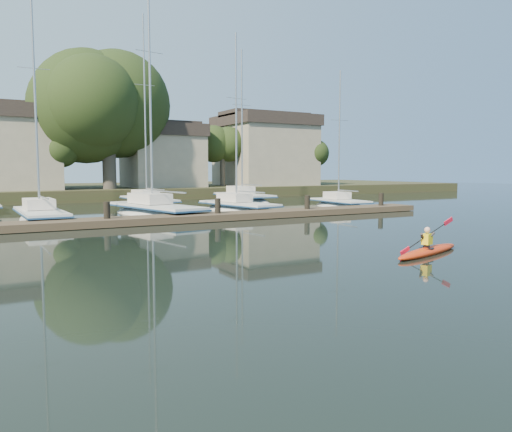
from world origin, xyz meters
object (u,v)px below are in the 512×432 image
sailboat_1 (41,225)px  sailboat_4 (340,210)px  dock (166,219)px  sailboat_7 (243,204)px  sailboat_3 (238,214)px  kayak (428,250)px  sailboat_6 (148,208)px  sailboat_2 (155,219)px

sailboat_1 → sailboat_4: size_ratio=1.26×
dock → sailboat_7: bearing=48.6°
sailboat_1 → sailboat_3: bearing=-0.1°
sailboat_1 → sailboat_7: (17.06, 8.94, -0.02)m
kayak → sailboat_6: (-1.47, 26.05, -0.34)m
dock → sailboat_1: (-5.61, 4.03, -0.39)m
kayak → sailboat_6: bearing=76.5°
sailboat_4 → dock: bearing=-160.2°
sailboat_2 → sailboat_7: bearing=28.1°
dock → sailboat_7: (11.45, 12.97, -0.42)m
sailboat_2 → sailboat_3: 5.80m
sailboat_2 → sailboat_4: size_ratio=1.50×
dock → sailboat_3: 7.85m
kayak → sailboat_2: (-3.66, 17.56, -0.36)m
dock → sailboat_2: sailboat_2 is taller
kayak → sailboat_3: bearing=66.5°
kayak → dock: size_ratio=0.12×
dock → sailboat_3: bearing=33.7°
dock → sailboat_2: 4.18m
sailboat_7 → sailboat_1: bearing=-153.2°
sailboat_2 → sailboat_3: sailboat_2 is taller
dock → sailboat_3: (6.53, 4.35, -0.40)m
sailboat_1 → sailboat_2: size_ratio=0.84×
sailboat_3 → dock: bearing=-155.5°
sailboat_3 → sailboat_4: sailboat_3 is taller
kayak → sailboat_6: 26.09m
sailboat_2 → sailboat_7: sailboat_2 is taller
dock → sailboat_2: bearing=79.9°
sailboat_2 → sailboat_7: (10.72, 8.88, -0.00)m
dock → sailboat_1: bearing=144.3°
kayak → sailboat_2: bearing=85.1°
sailboat_3 → sailboat_7: size_ratio=0.90×
sailboat_3 → sailboat_4: (8.18, -0.38, 0.01)m
sailboat_1 → sailboat_4: bearing=-1.8°
sailboat_1 → sailboat_7: sailboat_7 is taller
sailboat_2 → sailboat_3: (5.79, 0.26, 0.02)m
dock → sailboat_7: sailboat_7 is taller
kayak → sailboat_3: 17.95m
sailboat_2 → sailboat_4: bearing=-12.0°
sailboat_3 → sailboat_7: (4.92, 8.62, -0.02)m
sailboat_2 → sailboat_6: bearing=64.0°
sailboat_4 → sailboat_7: (-3.26, 9.00, -0.03)m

